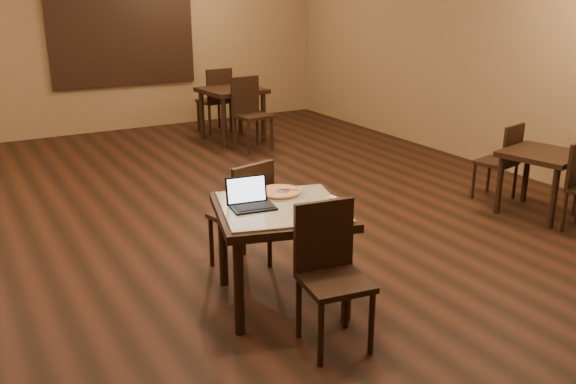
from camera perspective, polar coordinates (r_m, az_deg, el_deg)
ground at (r=5.99m, az=-5.82°, el=-3.59°), size 10.00×10.00×0.00m
wall_back at (r=10.35m, az=-17.98°, el=13.51°), size 8.00×0.02×3.00m
wall_right at (r=8.08m, az=21.21°, el=12.02°), size 0.02×10.00×3.00m
mural at (r=10.43m, az=-15.21°, el=14.07°), size 2.34×0.05×1.64m
tiled_table at (r=4.40m, az=-0.64°, el=-2.55°), size 1.14×1.14×0.76m
chair_main_near at (r=3.97m, az=3.93°, el=-6.94°), size 0.47×0.47×0.95m
chair_main_far at (r=4.97m, az=-3.97°, el=-1.70°), size 0.49×0.49×0.94m
laptop at (r=4.34m, az=-3.59°, el=-0.68°), size 0.33×0.28×0.21m
plate at (r=4.32m, az=3.07°, el=-1.40°), size 0.24×0.24×0.01m
pizza_slice at (r=4.32m, az=3.07°, el=-1.21°), size 0.25×0.25×0.02m
pizza_pan at (r=4.61m, az=-0.81°, el=-0.11°), size 0.39×0.39×0.01m
pizza_whole at (r=4.61m, az=-0.81°, el=0.04°), size 0.32×0.32×0.02m
spatula at (r=4.60m, az=-0.47°, el=0.12°), size 0.23×0.22×0.01m
napkin_roll at (r=4.45m, az=4.74°, el=-0.72°), size 0.06×0.16×0.04m
other_table_a at (r=9.42m, az=-5.27°, el=8.82°), size 0.94×0.94×0.81m
other_table_a_chair_near at (r=8.89m, az=-3.63°, el=7.75°), size 0.49×0.49×1.04m
other_table_a_chair_far at (r=9.99m, az=-6.71°, el=8.84°), size 0.49×0.49×1.04m
other_table_c at (r=6.73m, az=22.68°, el=2.54°), size 0.85×0.85×0.67m
other_table_c_chair_far at (r=7.06m, az=19.50°, el=3.05°), size 0.45×0.45×0.87m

